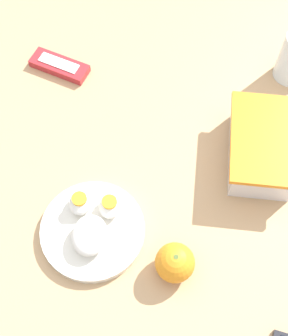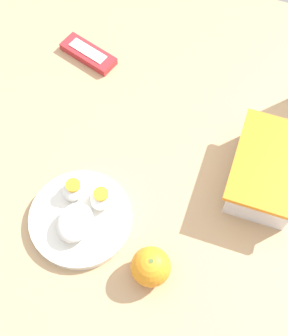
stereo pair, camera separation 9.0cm
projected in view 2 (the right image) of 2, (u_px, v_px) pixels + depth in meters
The scene contains 6 objects.
ground_plane at pixel (135, 273), 1.54m from camera, with size 10.00×10.00×0.00m, color #66605B.
table at pixel (130, 196), 0.98m from camera, with size 1.16×0.94×0.70m.
food_container at pixel (266, 172), 0.89m from camera, with size 0.20×0.13×0.08m.
orange_fruit at pixel (151, 267), 0.81m from camera, with size 0.07×0.07×0.07m.
rice_plate at pixel (81, 216), 0.87m from camera, with size 0.19×0.19×0.05m.
candy_bar at pixel (88, 54), 1.06m from camera, with size 0.09×0.14×0.02m.
Camera 2 is at (0.37, 0.16, 1.53)m, focal length 50.00 mm.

